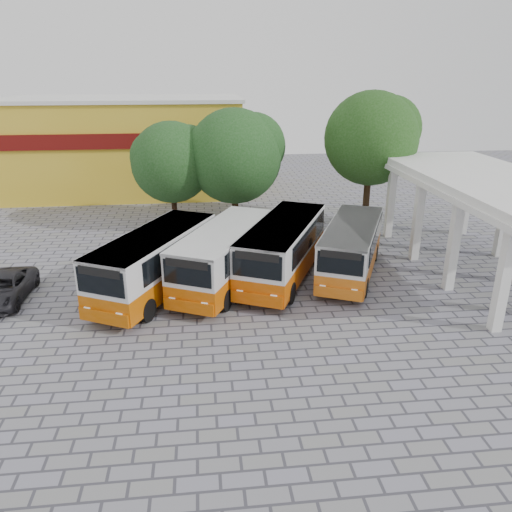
{
  "coord_description": "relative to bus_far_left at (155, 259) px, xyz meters",
  "views": [
    {
      "loc": [
        -4.59,
        -20.38,
        10.69
      ],
      "look_at": [
        -1.87,
        3.76,
        1.5
      ],
      "focal_mm": 35.0,
      "sensor_mm": 36.0,
      "label": 1
    }
  ],
  "objects": [
    {
      "name": "tree_left",
      "position": [
        0.55,
        11.07,
        3.03
      ],
      "size": [
        5.79,
        5.52,
        7.41
      ],
      "color": "black",
      "rests_on": "ground"
    },
    {
      "name": "bus_centre_left",
      "position": [
        3.48,
        0.6,
        -0.02
      ],
      "size": [
        6.01,
        9.17,
        3.08
      ],
      "rotation": [
        0.0,
        0.0,
        -0.45
      ],
      "color": "#B74B00",
      "rests_on": "ground"
    },
    {
      "name": "tree_right",
      "position": [
        14.1,
        9.99,
        4.59
      ],
      "size": [
        6.66,
        6.35,
        9.36
      ],
      "color": "#332213",
      "rests_on": "ground"
    },
    {
      "name": "bus_centre_right",
      "position": [
        6.59,
        1.09,
        0.02
      ],
      "size": [
        6.1,
        9.39,
        3.15
      ],
      "rotation": [
        0.0,
        0.0,
        -0.44
      ],
      "color": "#B74600",
      "rests_on": "ground"
    },
    {
      "name": "bus_far_left",
      "position": [
        0.0,
        0.0,
        0.0
      ],
      "size": [
        6.2,
        9.3,
        3.12
      ],
      "rotation": [
        0.0,
        0.0,
        -0.46
      ],
      "color": "#B14C00",
      "rests_on": "ground"
    },
    {
      "name": "terminal_shelter",
      "position": [
        17.47,
        0.96,
        3.11
      ],
      "size": [
        6.8,
        15.8,
        5.4
      ],
      "color": "silver",
      "rests_on": "ground"
    },
    {
      "name": "shophouse_block",
      "position": [
        -4.03,
        22.94,
        2.36
      ],
      "size": [
        20.4,
        10.4,
        8.3
      ],
      "color": "gold",
      "rests_on": "ground"
    },
    {
      "name": "bus_far_right",
      "position": [
        10.34,
        1.14,
        -0.12
      ],
      "size": [
        5.56,
        8.66,
        2.91
      ],
      "rotation": [
        0.0,
        0.0,
        -0.43
      ],
      "color": "#BE590D",
      "rests_on": "ground"
    },
    {
      "name": "tree_middle",
      "position": [
        4.82,
        10.66,
        3.46
      ],
      "size": [
        6.76,
        6.44,
        8.27
      ],
      "color": "#342311",
      "rests_on": "ground"
    },
    {
      "name": "parked_car",
      "position": [
        -7.33,
        -0.09,
        -1.15
      ],
      "size": [
        2.22,
        4.71,
        1.3
      ],
      "primitive_type": "imported",
      "rotation": [
        0.0,
        0.0,
        -0.01
      ],
      "color": "black",
      "rests_on": "ground"
    },
    {
      "name": "ground",
      "position": [
        6.97,
        -3.04,
        -1.8
      ],
      "size": [
        90.0,
        90.0,
        0.0
      ],
      "primitive_type": "plane",
      "color": "slate",
      "rests_on": "ground"
    }
  ]
}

